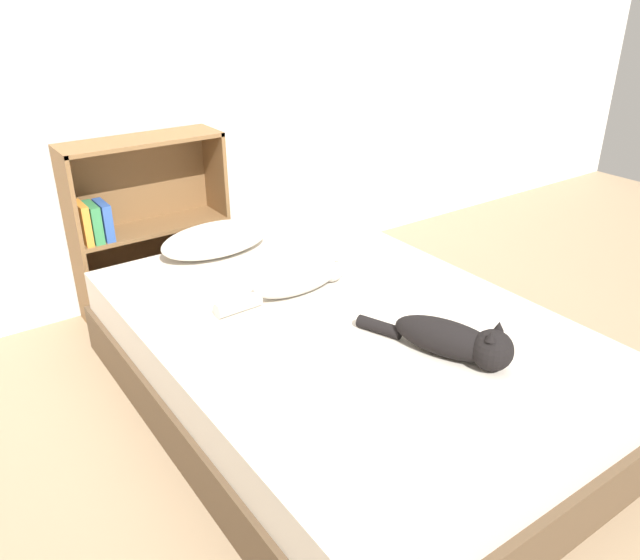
% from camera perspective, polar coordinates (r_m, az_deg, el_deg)
% --- Properties ---
extents(ground_plane, '(8.00, 8.00, 0.00)m').
position_cam_1_polar(ground_plane, '(2.69, 1.95, -10.88)').
color(ground_plane, '#997F60').
extents(wall_back, '(8.00, 0.06, 2.50)m').
position_cam_1_polar(wall_back, '(3.40, -13.09, 19.25)').
color(wall_back, silver).
rests_on(wall_back, ground_plane).
extents(bed, '(1.47, 2.07, 0.40)m').
position_cam_1_polar(bed, '(2.58, 2.01, -7.35)').
color(bed, brown).
rests_on(bed, ground_plane).
extents(pillow, '(0.55, 0.29, 0.14)m').
position_cam_1_polar(pillow, '(3.05, -9.52, 3.68)').
color(pillow, white).
rests_on(pillow, bed).
extents(cat_light, '(0.63, 0.18, 0.15)m').
position_cam_1_polar(cat_light, '(2.64, -1.87, 0.26)').
color(cat_light, beige).
rests_on(cat_light, bed).
extents(cat_dark, '(0.29, 0.57, 0.17)m').
position_cam_1_polar(cat_dark, '(2.24, 12.38, -5.47)').
color(cat_dark, black).
rests_on(cat_dark, bed).
extents(bookshelf, '(0.78, 0.26, 0.91)m').
position_cam_1_polar(bookshelf, '(3.35, -15.89, 4.94)').
color(bookshelf, brown).
rests_on(bookshelf, ground_plane).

